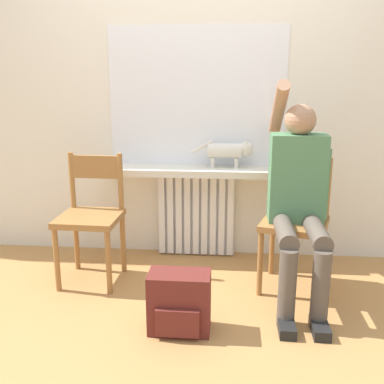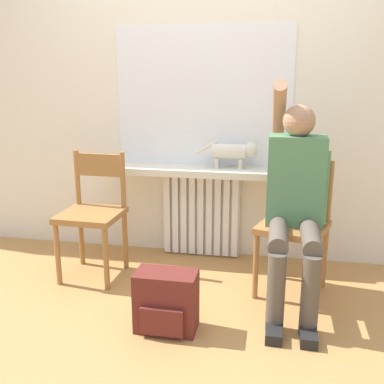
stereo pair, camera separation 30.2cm
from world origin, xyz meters
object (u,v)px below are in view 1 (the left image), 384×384
at_px(chair_right, 296,221).
at_px(person, 299,194).
at_px(cat, 230,150).
at_px(backpack, 179,303).
at_px(chair_left, 91,215).

bearing_deg(chair_right, person, -77.64).
distance_m(chair_right, cat, 0.72).
bearing_deg(person, chair_right, 84.98).
bearing_deg(person, backpack, -144.99).
xyz_separation_m(cat, backpack, (-0.26, -1.04, -0.67)).
bearing_deg(cat, chair_left, -154.52).
relative_size(chair_left, backpack, 2.54).
height_order(chair_left, person, person).
distance_m(chair_left, chair_right, 1.35).
bearing_deg(chair_left, chair_right, 1.85).
bearing_deg(chair_left, backpack, -40.38).
xyz_separation_m(person, cat, (-0.42, 0.56, 0.16)).
bearing_deg(cat, backpack, -103.90).
distance_m(chair_left, backpack, 0.94).
distance_m(person, cat, 0.72).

